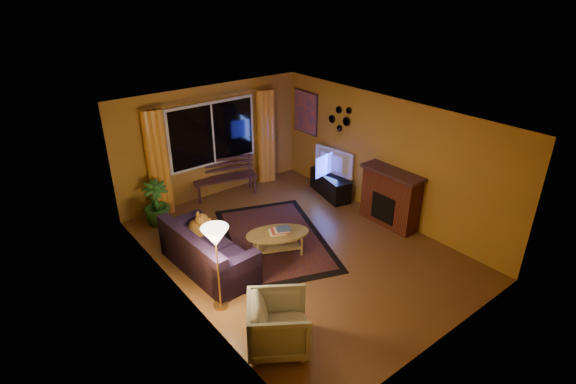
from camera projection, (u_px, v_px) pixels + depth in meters
floor at (298, 249)px, 8.33m from camera, size 4.50×6.00×0.02m
ceiling at (300, 117)px, 7.22m from camera, size 4.50×6.00×0.02m
wall_back at (212, 142)px, 9.90m from camera, size 4.50×0.02×2.50m
wall_left at (179, 229)px, 6.52m from camera, size 0.02×6.00×2.50m
wall_right at (385, 158)px, 9.03m from camera, size 0.02×6.00×2.50m
window at (213, 134)px, 9.77m from camera, size 2.00×0.02×1.30m
curtain_rod at (211, 98)px, 9.39m from camera, size 3.20×0.03×0.03m
curtain_left at (157, 163)px, 9.12m from camera, size 0.36×0.36×2.24m
curtain_right at (265, 137)px, 10.62m from camera, size 0.36×0.36×2.24m
bench at (226, 187)px, 10.24m from camera, size 1.49×0.78×0.43m
potted_plant at (156, 203)px, 8.95m from camera, size 0.56×0.56×0.93m
sofa at (208, 249)px, 7.60m from camera, size 0.93×1.97×0.78m
dog at (197, 225)px, 7.82m from camera, size 0.44×0.54×0.52m
armchair at (279, 322)px, 5.97m from camera, size 1.07×1.09×0.83m
floor_lamp at (218, 269)px, 6.57m from camera, size 0.30×0.30×1.38m
rug at (274, 239)px, 8.61m from camera, size 2.71×3.33×0.02m
coffee_table at (278, 243)px, 8.11m from camera, size 1.52×1.52×0.42m
tv_console at (330, 185)px, 10.23m from camera, size 0.68×1.27×0.50m
television at (331, 163)px, 9.99m from camera, size 0.30×1.04×0.60m
fireplace at (390, 199)px, 8.94m from camera, size 0.40×1.20×1.10m
mirror_cluster at (340, 117)px, 9.68m from camera, size 0.06×0.60×0.56m
painting at (306, 112)px, 10.57m from camera, size 0.04×0.76×0.96m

